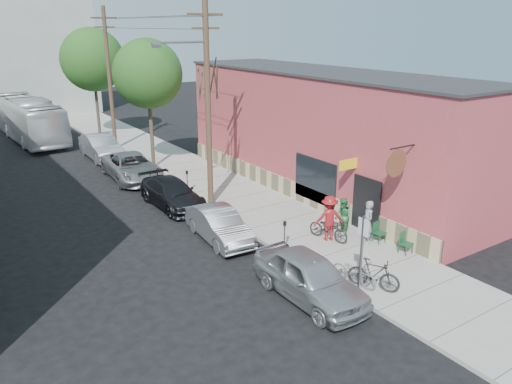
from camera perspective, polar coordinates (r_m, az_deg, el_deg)
ground at (r=20.01m, az=-3.03°, el=-7.87°), size 120.00×120.00×0.00m
sidewalk at (r=30.91m, az=-6.79°, el=1.85°), size 4.50×58.00×0.15m
cafe_building at (r=27.86m, az=7.54°, el=6.82°), size 6.60×20.20×6.61m
sign_post at (r=17.18m, az=12.00°, el=-6.16°), size 0.07×0.45×2.80m
parking_meter_near at (r=20.28m, az=3.29°, el=-4.44°), size 0.14×0.14×1.24m
parking_meter_far at (r=27.40m, az=-7.88°, el=1.60°), size 0.14×0.14×1.24m
utility_pole_near at (r=24.52m, az=-5.64°, el=10.29°), size 3.57×0.28×10.00m
utility_pole_far at (r=38.00m, az=-16.42°, el=12.47°), size 1.80×0.28×10.00m
tree_bare at (r=25.70m, az=-5.31°, el=5.04°), size 0.24×0.24×5.55m
tree_leafy_mid at (r=32.09m, az=-12.29°, el=13.05°), size 4.27×4.27×8.03m
tree_leafy_far at (r=42.67m, az=-18.18°, el=14.17°), size 4.96×4.96×8.62m
patio_chair_a at (r=21.69m, az=13.91°, el=-4.54°), size 0.57×0.57×0.88m
patio_chair_b at (r=20.94m, az=16.77°, el=-5.66°), size 0.60×0.60×0.88m
patron_grey at (r=21.36m, az=12.63°, el=-3.38°), size 0.68×0.80×1.86m
patron_green at (r=21.98m, az=9.90°, el=-2.84°), size 0.82×0.94×1.67m
cyclist at (r=21.37m, az=8.35°, el=-2.96°), size 1.46×1.20×1.97m
cyclist_bike at (r=21.55m, az=8.29°, el=-4.16°), size 1.14×2.01×1.00m
parked_bike_a at (r=17.96m, az=13.31°, el=-9.13°), size 1.30×1.89×1.11m
parked_bike_b at (r=18.14m, az=11.16°, el=-8.96°), size 1.02×1.91×0.95m
car_0 at (r=17.21m, az=6.12°, el=-9.63°), size 1.90×4.72×1.61m
car_1 at (r=21.61m, az=-4.24°, el=-3.79°), size 1.79×4.35×1.40m
car_2 at (r=25.89m, az=-9.57°, el=-0.16°), size 2.05×4.86×1.40m
car_3 at (r=30.95m, az=-14.01°, el=2.79°), size 2.94×5.74×1.55m
car_4 at (r=36.36m, az=-17.27°, el=4.94°), size 1.85×5.18×1.70m
bus at (r=44.35m, az=-24.48°, el=7.58°), size 3.42×12.33×3.40m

